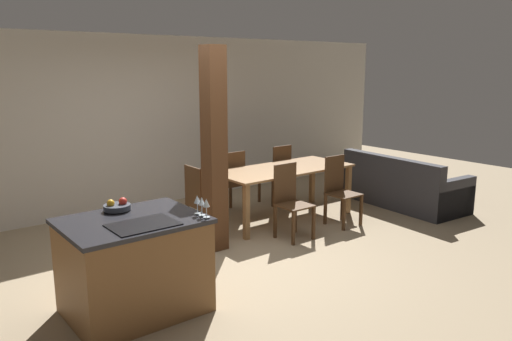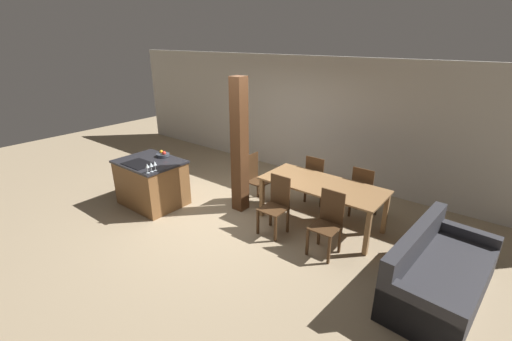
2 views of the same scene
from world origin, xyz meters
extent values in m
plane|color=#9E896B|center=(0.00, 0.00, 0.00)|extent=(16.00, 16.00, 0.00)
cube|color=beige|center=(0.00, 2.74, 1.35)|extent=(11.20, 0.08, 2.70)
cube|color=brown|center=(-1.39, -0.54, 0.42)|extent=(1.17, 0.91, 0.85)
cube|color=#232328|center=(-1.39, -0.54, 0.87)|extent=(1.21, 0.95, 0.04)
cube|color=black|center=(-1.39, -0.77, 0.89)|extent=(0.56, 0.40, 0.01)
cylinder|color=#383D47|center=(-1.39, -0.22, 0.92)|extent=(0.25, 0.25, 0.05)
sphere|color=red|center=(-1.33, -0.23, 0.97)|extent=(0.08, 0.08, 0.08)
sphere|color=gold|center=(-1.44, -0.21, 0.97)|extent=(0.07, 0.07, 0.07)
cylinder|color=silver|center=(-0.85, -0.94, 0.90)|extent=(0.06, 0.06, 0.00)
cylinder|color=silver|center=(-0.85, -0.94, 0.95)|extent=(0.01, 0.01, 0.09)
cone|color=silver|center=(-0.85, -0.94, 1.03)|extent=(0.06, 0.06, 0.07)
cylinder|color=silver|center=(-0.85, -0.86, 0.90)|extent=(0.06, 0.06, 0.00)
cylinder|color=silver|center=(-0.85, -0.86, 0.95)|extent=(0.01, 0.01, 0.09)
cone|color=silver|center=(-0.85, -0.86, 1.03)|extent=(0.06, 0.06, 0.07)
cylinder|color=silver|center=(-0.85, -0.78, 0.90)|extent=(0.06, 0.06, 0.00)
cylinder|color=silver|center=(-0.85, -0.78, 0.95)|extent=(0.01, 0.01, 0.09)
cone|color=silver|center=(-0.85, -0.78, 1.03)|extent=(0.06, 0.06, 0.07)
cube|color=olive|center=(1.57, 0.78, 0.75)|extent=(2.08, 0.91, 0.03)
cube|color=olive|center=(0.59, 0.39, 0.37)|extent=(0.07, 0.07, 0.74)
cube|color=olive|center=(2.54, 0.39, 0.37)|extent=(0.07, 0.07, 0.74)
cube|color=olive|center=(0.59, 1.17, 0.37)|extent=(0.07, 0.07, 0.74)
cube|color=olive|center=(2.54, 1.17, 0.37)|extent=(0.07, 0.07, 0.74)
cube|color=#472D19|center=(1.10, 0.02, 0.45)|extent=(0.40, 0.40, 0.02)
cube|color=#472D19|center=(1.10, 0.21, 0.72)|extent=(0.38, 0.02, 0.51)
cube|color=#472D19|center=(0.92, -0.15, 0.22)|extent=(0.04, 0.04, 0.44)
cube|color=#472D19|center=(1.27, -0.15, 0.22)|extent=(0.04, 0.04, 0.44)
cube|color=#472D19|center=(0.92, 0.20, 0.22)|extent=(0.04, 0.04, 0.44)
cube|color=#472D19|center=(1.27, 0.20, 0.22)|extent=(0.04, 0.04, 0.44)
cube|color=#472D19|center=(2.04, 0.02, 0.45)|extent=(0.40, 0.40, 0.02)
cube|color=#472D19|center=(2.04, 0.21, 0.72)|extent=(0.38, 0.02, 0.51)
cube|color=#472D19|center=(1.86, -0.15, 0.22)|extent=(0.04, 0.04, 0.44)
cube|color=#472D19|center=(2.21, -0.15, 0.22)|extent=(0.04, 0.04, 0.44)
cube|color=#472D19|center=(1.86, 0.20, 0.22)|extent=(0.04, 0.04, 0.44)
cube|color=#472D19|center=(2.21, 0.20, 0.22)|extent=(0.04, 0.04, 0.44)
cube|color=#472D19|center=(1.10, 1.54, 0.45)|extent=(0.40, 0.40, 0.02)
cube|color=#472D19|center=(1.10, 1.35, 0.72)|extent=(0.38, 0.02, 0.51)
cube|color=#472D19|center=(1.27, 1.71, 0.22)|extent=(0.04, 0.04, 0.44)
cube|color=#472D19|center=(0.92, 1.71, 0.22)|extent=(0.04, 0.04, 0.44)
cube|color=#472D19|center=(1.27, 1.36, 0.22)|extent=(0.04, 0.04, 0.44)
cube|color=#472D19|center=(0.92, 1.36, 0.22)|extent=(0.04, 0.04, 0.44)
cube|color=#472D19|center=(2.04, 1.54, 0.45)|extent=(0.40, 0.40, 0.02)
cube|color=#472D19|center=(2.04, 1.35, 0.72)|extent=(0.38, 0.02, 0.51)
cube|color=#472D19|center=(2.21, 1.71, 0.22)|extent=(0.04, 0.04, 0.44)
cube|color=#472D19|center=(1.86, 1.71, 0.22)|extent=(0.04, 0.04, 0.44)
cube|color=#472D19|center=(2.21, 1.36, 0.22)|extent=(0.04, 0.04, 0.44)
cube|color=#472D19|center=(1.86, 1.36, 0.22)|extent=(0.04, 0.04, 0.44)
cube|color=#472D19|center=(0.22, 0.78, 0.45)|extent=(0.40, 0.40, 0.02)
cube|color=#472D19|center=(0.03, 0.78, 0.72)|extent=(0.02, 0.38, 0.51)
cube|color=#472D19|center=(0.40, 0.60, 0.22)|extent=(0.04, 0.04, 0.44)
cube|color=#472D19|center=(0.40, 0.96, 0.22)|extent=(0.04, 0.04, 0.44)
cube|color=#472D19|center=(0.05, 0.60, 0.22)|extent=(0.04, 0.04, 0.44)
cube|color=#472D19|center=(0.05, 0.96, 0.22)|extent=(0.04, 0.04, 0.44)
cube|color=#2D2D33|center=(3.61, 0.12, 0.23)|extent=(1.03, 1.98, 0.46)
cube|color=#2D2D33|center=(3.25, 0.15, 0.65)|extent=(0.30, 1.93, 0.37)
cube|color=#2D2D33|center=(3.55, -0.77, 0.30)|extent=(0.90, 0.20, 0.60)
cube|color=#2D2D33|center=(3.68, 1.01, 0.30)|extent=(0.90, 0.20, 0.60)
cube|color=#4C2D19|center=(0.09, 0.36, 1.23)|extent=(0.24, 0.24, 2.46)
camera|label=1|loc=(-3.14, -4.57, 2.22)|focal=35.00mm
camera|label=2|loc=(3.96, -4.04, 3.07)|focal=24.00mm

